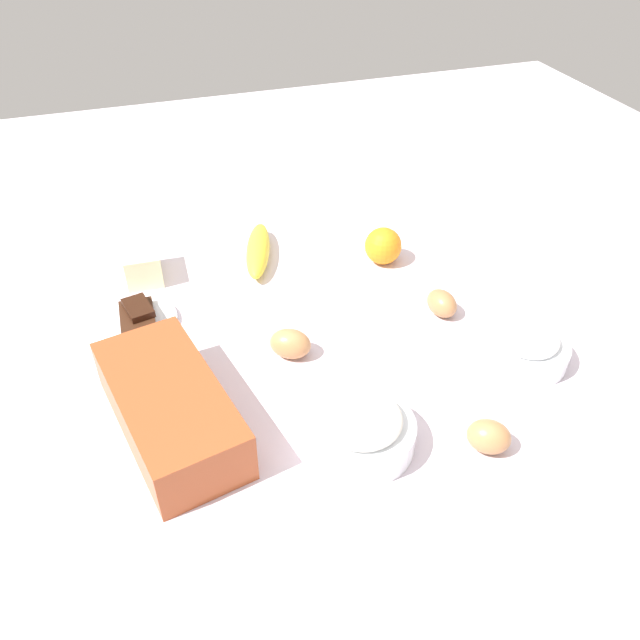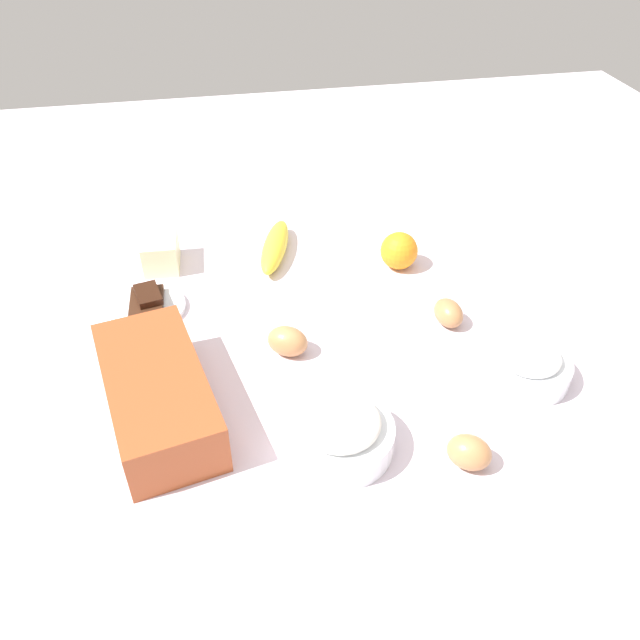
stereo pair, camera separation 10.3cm
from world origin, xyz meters
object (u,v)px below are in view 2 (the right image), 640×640
object	(u,v)px
loaf_pan	(157,393)
sugar_bowl	(528,365)
egg_beside_bowl	(288,341)
flour_bowl	(340,431)
egg_loose	(448,312)
chocolate_plate	(148,305)
orange_fruit	(399,251)
banana	(275,246)
egg_near_butter	(469,452)
butter_block	(161,252)

from	to	relation	value
loaf_pan	sugar_bowl	distance (m)	0.55
loaf_pan	egg_beside_bowl	distance (m)	0.22
flour_bowl	egg_loose	world-z (taller)	flour_bowl
egg_loose	chocolate_plate	distance (m)	0.51
loaf_pan	egg_loose	size ratio (longest dim) A/B	4.88
egg_beside_bowl	orange_fruit	bearing A→B (deg)	-49.65
banana	egg_beside_bowl	size ratio (longest dim) A/B	2.88
banana	orange_fruit	xyz separation A→B (m)	(-0.08, -0.22, 0.02)
flour_bowl	loaf_pan	bearing A→B (deg)	65.25
loaf_pan	egg_near_butter	size ratio (longest dim) A/B	5.09
butter_block	chocolate_plate	size ratio (longest dim) A/B	0.69
chocolate_plate	sugar_bowl	bearing A→B (deg)	-116.59
sugar_bowl	banana	size ratio (longest dim) A/B	0.69
orange_fruit	egg_beside_bowl	distance (m)	0.32
egg_beside_bowl	egg_loose	bearing A→B (deg)	-84.83
loaf_pan	sugar_bowl	xyz separation A→B (m)	(-0.03, -0.55, -0.01)
butter_block	egg_near_butter	distance (m)	0.69
egg_beside_bowl	egg_loose	distance (m)	0.28
orange_fruit	butter_block	distance (m)	0.45
egg_loose	chocolate_plate	bearing A→B (deg)	75.07
egg_beside_bowl	flour_bowl	bearing A→B (deg)	-169.32
sugar_bowl	orange_fruit	world-z (taller)	orange_fruit
egg_near_butter	banana	bearing A→B (deg)	17.78
egg_beside_bowl	banana	bearing A→B (deg)	-3.91
egg_near_butter	flour_bowl	bearing A→B (deg)	69.28
flour_bowl	banana	distance (m)	0.50
loaf_pan	flour_bowl	distance (m)	0.26
loaf_pan	banana	size ratio (longest dim) A/B	1.58
sugar_bowl	loaf_pan	bearing A→B (deg)	86.88
butter_block	banana	bearing A→B (deg)	-91.26
loaf_pan	chocolate_plate	xyz separation A→B (m)	(0.25, 0.02, -0.03)
banana	butter_block	bearing A→B (deg)	88.74
loaf_pan	egg_loose	distance (m)	0.49
egg_beside_bowl	chocolate_plate	world-z (taller)	egg_beside_bowl
sugar_bowl	butter_block	world-z (taller)	same
flour_bowl	sugar_bowl	xyz separation A→B (m)	(0.08, -0.31, -0.00)
egg_near_butter	egg_loose	distance (m)	0.30
banana	egg_loose	distance (m)	0.37
egg_near_butter	loaf_pan	bearing A→B (deg)	66.84
loaf_pan	orange_fruit	xyz separation A→B (m)	(0.30, -0.44, -0.01)
egg_loose	orange_fruit	bearing A→B (deg)	10.09
sugar_bowl	egg_beside_bowl	bearing A→B (deg)	69.92
sugar_bowl	butter_block	distance (m)	0.69
egg_near_butter	egg_beside_bowl	size ratio (longest dim) A/B	0.89
egg_near_butter	sugar_bowl	bearing A→B (deg)	-46.37
flour_bowl	egg_beside_bowl	size ratio (longest dim) A/B	2.24
egg_loose	egg_beside_bowl	bearing A→B (deg)	95.17
banana	egg_near_butter	world-z (taller)	egg_near_butter
flour_bowl	orange_fruit	xyz separation A→B (m)	(0.41, -0.20, 0.00)
sugar_bowl	egg_beside_bowl	size ratio (longest dim) A/B	1.98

